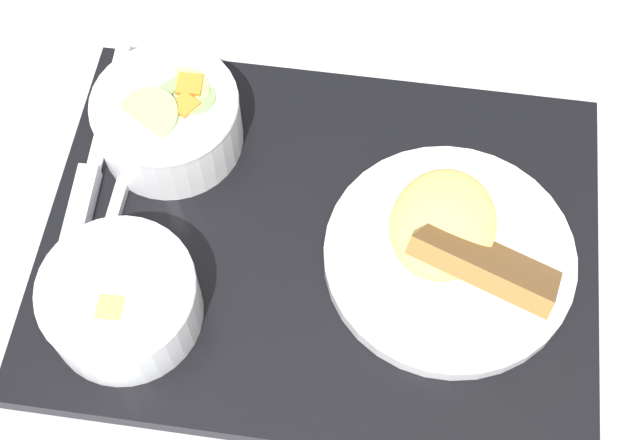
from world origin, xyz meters
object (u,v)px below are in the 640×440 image
(bowl_salad, at_px, (168,118))
(plate_main, at_px, (453,249))
(spoon, at_px, (127,169))
(bowl_soup, at_px, (121,299))
(knife, at_px, (88,184))

(bowl_salad, height_order, plate_main, plate_main)
(plate_main, distance_m, spoon, 0.26)
(bowl_soup, bearing_deg, plate_main, 24.58)
(bowl_soup, height_order, spoon, bowl_soup)
(bowl_salad, distance_m, spoon, 0.05)
(bowl_soup, height_order, knife, bowl_soup)
(bowl_salad, distance_m, bowl_soup, 0.15)
(spoon, bearing_deg, plate_main, -98.26)
(knife, height_order, spoon, knife)
(bowl_soup, xyz_separation_m, plate_main, (0.22, 0.10, -0.01))
(bowl_salad, bearing_deg, plate_main, -12.42)
(bowl_soup, relative_size, knife, 0.56)
(plate_main, bearing_deg, bowl_salad, 167.58)
(plate_main, height_order, spoon, plate_main)
(knife, bearing_deg, spoon, -58.59)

